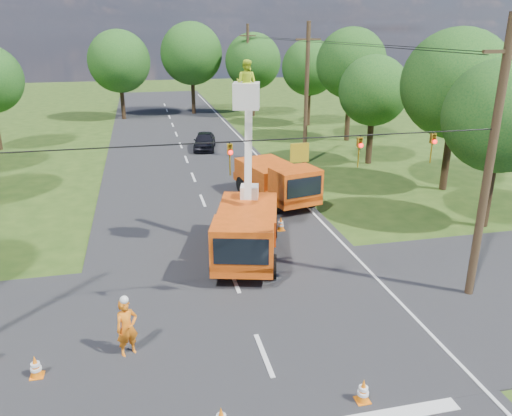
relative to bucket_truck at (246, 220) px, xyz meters
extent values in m
plane|color=#284414|center=(-0.94, 12.96, -1.76)|extent=(140.00, 140.00, 0.00)
cube|color=black|center=(-0.94, 12.96, -1.76)|extent=(12.00, 100.00, 0.06)
cube|color=black|center=(-0.94, -5.04, -1.76)|extent=(56.00, 10.00, 0.07)
cube|color=silver|center=(4.66, 12.96, -1.76)|extent=(0.12, 90.00, 0.02)
cube|color=#EC5210|center=(0.05, 0.17, -0.97)|extent=(4.08, 6.96, 0.49)
cube|color=#EC5210|center=(-0.58, -2.09, -0.12)|extent=(2.82, 2.44, 1.64)
cube|color=black|center=(-0.83, -2.99, -0.06)|extent=(2.02, 0.62, 1.04)
cube|color=#EC5210|center=(0.28, 1.01, -0.28)|extent=(3.56, 4.59, 1.09)
cylinder|color=black|center=(-1.62, -1.52, -1.26)|extent=(0.61, 1.06, 1.01)
cylinder|color=black|center=(0.59, -2.14, -1.26)|extent=(0.61, 1.06, 1.01)
cylinder|color=black|center=(-0.50, 2.48, -1.26)|extent=(0.61, 1.06, 1.01)
cylinder|color=black|center=(1.71, 1.86, -1.26)|extent=(0.61, 1.06, 1.01)
cube|color=silver|center=(0.61, 2.17, 0.54)|extent=(1.01, 1.01, 0.60)
cube|color=silver|center=(0.44, 1.59, 2.94)|extent=(0.69, 1.49, 4.74)
cube|color=silver|center=(0.14, 0.49, 5.18)|extent=(1.28, 1.28, 1.04)
imported|color=#C6E526|center=(0.14, 0.49, 5.70)|extent=(1.10, 1.06, 1.79)
cube|color=#EC5210|center=(3.22, 7.32, -0.97)|extent=(3.83, 6.91, 0.49)
cube|color=#EC5210|center=(3.76, 5.04, -0.12)|extent=(2.76, 2.35, 1.63)
cube|color=black|center=(3.97, 4.14, -0.07)|extent=(2.03, 0.54, 1.03)
cube|color=#EC5210|center=(3.02, 8.17, -0.29)|extent=(3.42, 4.51, 1.09)
cylinder|color=black|center=(2.58, 5.04, -1.26)|extent=(0.57, 1.06, 1.00)
cylinder|color=black|center=(4.81, 5.57, -1.26)|extent=(0.57, 1.06, 1.00)
cylinder|color=black|center=(1.63, 9.07, -1.26)|extent=(0.57, 1.06, 1.00)
cylinder|color=black|center=(3.86, 9.59, -1.26)|extent=(0.57, 1.06, 1.00)
imported|color=#F44C14|center=(-4.98, -6.00, -0.82)|extent=(0.81, 0.69, 1.89)
imported|color=black|center=(0.90, 21.20, -1.04)|extent=(2.46, 4.46, 1.44)
cone|color=orange|center=(1.17, -9.57, -1.38)|extent=(0.36, 0.36, 0.70)
cube|color=orange|center=(1.17, -9.57, -1.72)|extent=(0.38, 0.38, 0.04)
cylinder|color=white|center=(1.17, -9.57, -1.32)|extent=(0.26, 0.26, 0.09)
cylinder|color=white|center=(1.17, -9.57, -1.47)|extent=(0.31, 0.31, 0.09)
cone|color=orange|center=(-0.03, -0.26, -1.38)|extent=(0.36, 0.36, 0.70)
cube|color=orange|center=(-0.03, -0.26, -1.72)|extent=(0.38, 0.38, 0.04)
cylinder|color=white|center=(-0.03, -0.26, -1.32)|extent=(0.26, 0.26, 0.09)
cylinder|color=white|center=(-0.03, -0.26, -1.47)|extent=(0.31, 0.31, 0.09)
cone|color=orange|center=(2.28, 2.61, -1.38)|extent=(0.36, 0.36, 0.70)
cube|color=orange|center=(2.28, 2.61, -1.72)|extent=(0.38, 0.38, 0.04)
cylinder|color=white|center=(2.28, 2.61, -1.32)|extent=(0.26, 0.26, 0.09)
cylinder|color=white|center=(2.28, 2.61, -1.47)|extent=(0.31, 0.31, 0.09)
cone|color=orange|center=(-7.56, -6.53, -1.38)|extent=(0.36, 0.36, 0.70)
cube|color=orange|center=(-7.56, -6.53, -1.72)|extent=(0.38, 0.38, 0.04)
cylinder|color=white|center=(-7.56, -6.53, -1.32)|extent=(0.26, 0.26, 0.09)
cylinder|color=white|center=(-7.56, -6.53, -1.47)|extent=(0.31, 0.31, 0.09)
cone|color=orange|center=(3.53, 9.11, -1.38)|extent=(0.36, 0.36, 0.70)
cube|color=orange|center=(3.53, 9.11, -1.72)|extent=(0.38, 0.38, 0.04)
cylinder|color=white|center=(3.53, 9.11, -1.32)|extent=(0.26, 0.26, 0.09)
cylinder|color=white|center=(3.53, 9.11, -1.47)|extent=(0.31, 0.31, 0.09)
cylinder|color=#4C3823|center=(7.56, -5.04, 3.24)|extent=(0.30, 0.30, 10.00)
cube|color=#4C3823|center=(7.56, -5.04, 7.04)|extent=(1.80, 0.12, 0.12)
cylinder|color=#4C3823|center=(7.56, 14.96, 3.24)|extent=(0.30, 0.30, 10.00)
cube|color=#4C3823|center=(7.56, 14.96, 7.04)|extent=(1.80, 0.12, 0.12)
cylinder|color=#4C3823|center=(7.56, 34.96, 3.24)|extent=(0.30, 0.30, 10.00)
cube|color=#4C3823|center=(7.56, 34.96, 7.04)|extent=(1.80, 0.12, 0.12)
cylinder|color=black|center=(-1.44, -5.04, 4.54)|extent=(18.00, 0.04, 0.04)
cube|color=#A88114|center=(0.66, -5.04, 4.09)|extent=(0.60, 0.05, 0.60)
imported|color=#A88114|center=(-1.54, -5.04, 3.99)|extent=(0.16, 0.20, 1.00)
sphere|color=#FF0C0C|center=(-1.54, -5.16, 4.24)|extent=(0.14, 0.14, 0.14)
imported|color=#A88114|center=(2.66, -5.04, 3.99)|extent=(0.16, 0.20, 1.00)
sphere|color=#FF0C0C|center=(2.66, -5.16, 4.24)|extent=(0.14, 0.14, 0.14)
imported|color=#A88114|center=(5.26, -5.04, 3.99)|extent=(0.16, 0.20, 1.00)
sphere|color=#FF0C0C|center=(5.26, -5.16, 4.24)|extent=(0.14, 0.14, 0.14)
cylinder|color=#382616|center=(12.56, 0.96, 0.22)|extent=(0.44, 0.44, 3.96)
sphere|color=#134719|center=(12.56, 0.96, 3.82)|extent=(5.40, 5.40, 5.40)
cylinder|color=#382616|center=(14.06, 6.96, 0.53)|extent=(0.44, 0.44, 4.58)
sphere|color=#134719|center=(14.06, 6.96, 4.69)|extent=(6.40, 6.40, 6.40)
cylinder|color=#382616|center=(12.26, 13.96, 0.13)|extent=(0.44, 0.44, 3.78)
sphere|color=#134719|center=(12.26, 13.96, 3.57)|extent=(5.00, 5.00, 5.00)
cylinder|color=#382616|center=(13.86, 21.96, 0.62)|extent=(0.44, 0.44, 4.75)
sphere|color=#134719|center=(13.86, 21.96, 4.94)|extent=(6.00, 6.00, 6.00)
cylinder|color=#382616|center=(12.86, 29.96, 0.31)|extent=(0.44, 0.44, 4.14)
sphere|color=#134719|center=(12.86, 29.96, 4.07)|extent=(5.60, 5.60, 5.60)
cylinder|color=#382616|center=(-5.94, 37.96, 0.44)|extent=(0.44, 0.44, 4.40)
sphere|color=#134719|center=(-5.94, 37.96, 4.44)|extent=(6.60, 6.60, 6.60)
cylinder|color=#382616|center=(2.06, 39.96, 0.66)|extent=(0.44, 0.44, 4.84)
sphere|color=#134719|center=(2.06, 39.96, 5.06)|extent=(7.00, 7.00, 7.00)
cylinder|color=#382616|center=(8.56, 36.96, 0.40)|extent=(0.44, 0.44, 4.31)
sphere|color=#134719|center=(8.56, 36.96, 4.32)|extent=(6.20, 6.20, 6.20)
camera|label=1|loc=(-4.07, -19.54, 7.72)|focal=35.00mm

